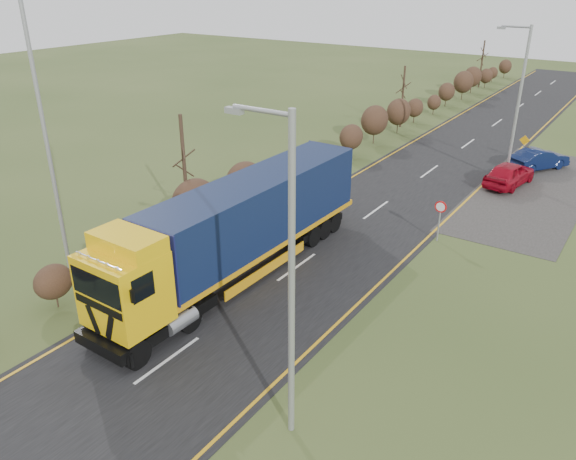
# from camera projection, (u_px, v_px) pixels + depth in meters

# --- Properties ---
(ground) EXTENTS (160.00, 160.00, 0.00)m
(ground) POSITION_uv_depth(u_px,v_px,m) (241.00, 307.00, 22.07)
(ground) COLOR #36471E
(ground) RESTS_ON ground
(road) EXTENTS (8.00, 120.00, 0.02)m
(road) POSITION_uv_depth(u_px,v_px,m) (359.00, 222.00, 29.59)
(road) COLOR black
(road) RESTS_ON ground
(layby) EXTENTS (6.00, 18.00, 0.02)m
(layby) POSITION_uv_depth(u_px,v_px,m) (532.00, 191.00, 33.80)
(layby) COLOR #2D2B28
(layby) RESTS_ON ground
(lane_markings) EXTENTS (7.52, 116.00, 0.01)m
(lane_markings) POSITION_uv_depth(u_px,v_px,m) (356.00, 224.00, 29.35)
(lane_markings) COLOR #CD9213
(lane_markings) RESTS_ON road
(hedgerow) EXTENTS (2.24, 102.04, 6.05)m
(hedgerow) POSITION_uv_depth(u_px,v_px,m) (244.00, 183.00, 30.39)
(hedgerow) COLOR #301D15
(hedgerow) RESTS_ON ground
(lorry) EXTENTS (2.95, 15.17, 4.22)m
(lorry) POSITION_uv_depth(u_px,v_px,m) (239.00, 225.00, 23.45)
(lorry) COLOR black
(lorry) RESTS_ON ground
(car_red_hatchback) EXTENTS (2.45, 4.64, 1.50)m
(car_red_hatchback) POSITION_uv_depth(u_px,v_px,m) (509.00, 174.00, 34.41)
(car_red_hatchback) COLOR maroon
(car_red_hatchback) RESTS_ON ground
(car_blue_sedan) EXTENTS (3.47, 4.34, 1.38)m
(car_blue_sedan) POSITION_uv_depth(u_px,v_px,m) (539.00, 159.00, 37.32)
(car_blue_sedan) COLOR #091335
(car_blue_sedan) RESTS_ON ground
(streetlight_near) EXTENTS (1.97, 0.19, 9.28)m
(streetlight_near) POSITION_uv_depth(u_px,v_px,m) (288.00, 272.00, 14.13)
(streetlight_near) COLOR #94979A
(streetlight_near) RESTS_ON ground
(streetlight_mid) EXTENTS (1.98, 0.19, 9.32)m
(streetlight_mid) POSITION_uv_depth(u_px,v_px,m) (517.00, 98.00, 33.56)
(streetlight_mid) COLOR #94979A
(streetlight_mid) RESTS_ON ground
(left_pole) EXTENTS (0.16, 0.16, 11.34)m
(left_pole) POSITION_uv_depth(u_px,v_px,m) (49.00, 154.00, 21.51)
(left_pole) COLOR #94979A
(left_pole) RESTS_ON ground
(speed_sign) EXTENTS (0.58, 0.10, 2.11)m
(speed_sign) POSITION_uv_depth(u_px,v_px,m) (440.00, 214.00, 26.93)
(speed_sign) COLOR #94979A
(speed_sign) RESTS_ON ground
(warning_board) EXTENTS (0.68, 0.11, 1.79)m
(warning_board) POSITION_uv_depth(u_px,v_px,m) (524.00, 145.00, 38.95)
(warning_board) COLOR #94979A
(warning_board) RESTS_ON ground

